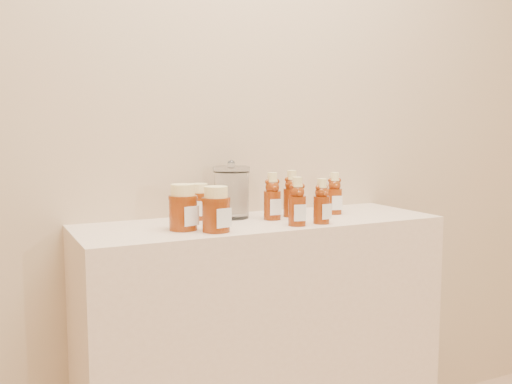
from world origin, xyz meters
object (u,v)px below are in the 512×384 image
bear_bottle_back_left (272,193)px  glass_canister (231,190)px  bear_bottle_front_left (297,198)px  display_table (262,352)px  honey_jar_left (183,207)px

bear_bottle_back_left → glass_canister: size_ratio=0.93×
bear_bottle_front_left → glass_canister: size_ratio=0.90×
bear_bottle_front_left → display_table: bearing=124.1°
display_table → honey_jar_left: (-0.29, -0.05, 0.52)m
display_table → glass_canister: glass_canister is taller
bear_bottle_front_left → glass_canister: 0.26m
bear_bottle_front_left → honey_jar_left: bearing=177.1°
bear_bottle_back_left → glass_canister: (-0.11, 0.09, 0.01)m
bear_bottle_front_left → bear_bottle_back_left: bearing=106.7°
display_table → bear_bottle_back_left: bearing=10.0°
display_table → bear_bottle_front_left: 0.55m
display_table → glass_canister: (-0.07, 0.10, 0.55)m
honey_jar_left → glass_canister: bearing=16.1°
honey_jar_left → glass_canister: size_ratio=0.72×
bear_bottle_back_left → bear_bottle_front_left: 0.14m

